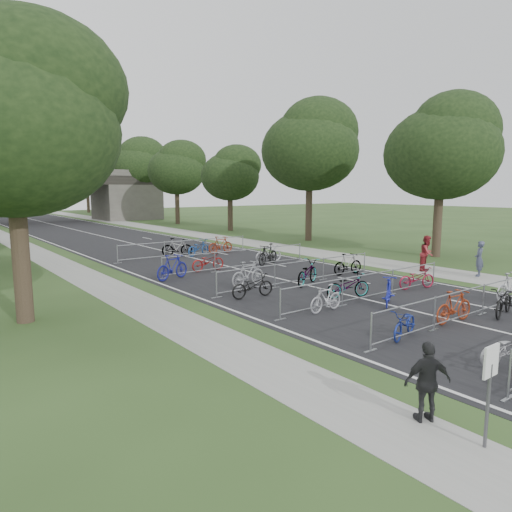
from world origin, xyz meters
The scene contains 41 objects.
road centered at (0.00, 50.00, 0.01)m, with size 11.00×140.00×0.01m, color black.
sidewalk_right centered at (8.00, 50.00, 0.01)m, with size 3.00×140.00×0.01m, color gray.
lane_markings centered at (0.00, 50.00, 0.00)m, with size 0.12×140.00×0.00m, color silver.
overpass_bridge centered at (0.00, 65.00, 3.53)m, with size 31.00×8.00×7.05m.
park_sign centered at (-6.80, 3.00, 1.27)m, with size 0.45×0.06×1.83m.
tree_left_0 centered at (-11.39, 15.93, 6.49)m, with size 6.72×6.72×10.25m.
tree_right_0 centered at (13.11, 15.93, 6.92)m, with size 7.17×7.17×10.93m.
tree_right_1 centered at (13.11, 27.93, 7.90)m, with size 8.18×8.18×12.47m.
tree_right_2 centered at (13.11, 39.93, 5.95)m, with size 6.16×6.16×9.39m.
tree_right_3 centered at (13.11, 51.93, 6.92)m, with size 7.17×7.17×10.93m.
tree_right_4 centered at (13.11, 63.93, 7.90)m, with size 8.18×8.18×12.47m.
tree_right_5 centered at (13.11, 75.93, 5.95)m, with size 6.16×6.16×9.39m.
tree_right_6 centered at (13.11, 87.93, 6.92)m, with size 7.17×7.17×10.93m.
barrier_row_2 centered at (0.00, 7.20, 0.55)m, with size 9.70×0.08×1.10m.
barrier_row_3 centered at (0.00, 11.00, 0.55)m, with size 9.70×0.08×1.10m.
barrier_row_4 centered at (0.00, 15.00, 0.55)m, with size 9.70×0.08×1.10m.
barrier_row_5 centered at (0.00, 20.00, 0.55)m, with size 9.70×0.08×1.10m.
barrier_row_6 centered at (0.00, 26.00, 0.55)m, with size 9.70×0.08×1.10m.
bike_5 centered at (-2.71, 4.40, 0.46)m, with size 0.61×1.74×0.92m, color #949299.
bike_8 centered at (-2.89, 7.31, 0.44)m, with size 0.58×1.67×0.88m, color navy.
bike_9 centered at (-0.27, 7.27, 0.55)m, with size 0.52×1.84×1.11m, color maroon.
bike_10 centered at (1.88, 6.64, 0.51)m, with size 0.67×1.93×1.01m, color black.
bike_11 centered at (4.26, 7.48, 0.58)m, with size 0.55×1.94×1.17m, color #A5A4AC.
bike_12 centered at (-2.64, 10.78, 0.49)m, with size 0.46×1.64×0.99m, color #A5A5AD.
bike_13 centered at (-0.40, 11.73, 0.51)m, with size 0.68×1.95×1.03m, color gray.
bike_14 centered at (-0.11, 9.97, 0.55)m, with size 0.51×1.82×1.09m, color #1C239B.
bike_15 centered at (3.33, 11.04, 0.49)m, with size 0.64×1.85×0.97m, color maroon.
bike_16 centered at (-3.45, 14.11, 0.50)m, with size 0.66×1.91×1.00m, color black.
bike_17 centered at (-2.32, 15.95, 0.59)m, with size 0.55×1.95×1.17m, color #929499.
bike_18 centered at (0.09, 14.62, 0.57)m, with size 0.76×2.17×1.14m, color gray.
bike_19 centered at (3.49, 15.16, 0.56)m, with size 0.52×1.85×1.11m, color gray.
bike_20 centered at (-4.30, 19.48, 0.62)m, with size 0.58×2.06×1.24m, color navy.
bike_21 centered at (-1.67, 20.50, 0.52)m, with size 0.69×1.97×1.04m, color maroon.
bike_22 centered at (2.13, 20.05, 0.62)m, with size 0.58×2.05×1.23m, color black.
bike_23 centered at (2.86, 20.92, 0.51)m, with size 0.67×1.93×1.02m, color #B9BAC1.
bike_25 centered at (-0.45, 26.36, 0.60)m, with size 0.57×2.01×1.21m, color gray.
bike_26 centered at (0.83, 25.81, 0.54)m, with size 0.72×2.07×1.09m, color navy.
bike_27 centered at (2.60, 25.86, 0.59)m, with size 0.55×1.95×1.17m, color maroon.
pedestrian_a centered at (8.44, 10.86, 0.90)m, with size 0.65×0.43×1.79m, color #383D55.
pedestrian_b centered at (7.71, 13.33, 0.96)m, with size 0.93×0.73×1.92m, color maroon.
pedestrian_c centered at (-6.80, 4.13, 0.78)m, with size 0.92×0.38×1.56m, color black.
Camera 1 is at (-14.31, -0.39, 4.39)m, focal length 32.00 mm.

